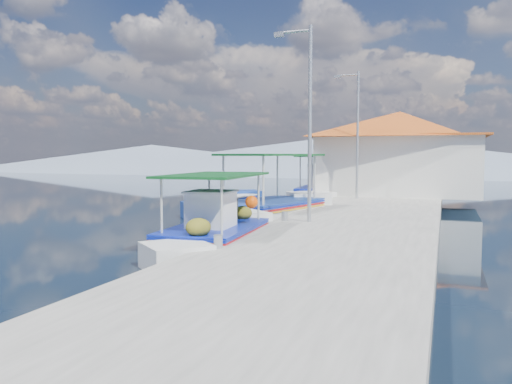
% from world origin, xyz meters
% --- Properties ---
extents(ground, '(160.00, 160.00, 0.00)m').
position_xyz_m(ground, '(0.00, 0.00, 0.00)').
color(ground, black).
rests_on(ground, ground).
extents(quay, '(5.00, 44.00, 0.50)m').
position_xyz_m(quay, '(5.90, 6.00, 0.25)').
color(quay, '#AEAAA2').
rests_on(quay, ground).
extents(bollards, '(0.20, 17.20, 0.30)m').
position_xyz_m(bollards, '(3.80, 5.25, 0.65)').
color(bollards, '#A5A8AD').
rests_on(bollards, quay).
extents(main_caique, '(2.37, 6.95, 2.30)m').
position_xyz_m(main_caique, '(2.70, -0.74, 0.44)').
color(main_caique, white).
rests_on(main_caique, ground).
extents(caique_green_canopy, '(3.71, 7.49, 2.91)m').
position_xyz_m(caique_green_canopy, '(2.24, 5.26, 0.43)').
color(caique_green_canopy, white).
rests_on(caique_green_canopy, ground).
extents(caique_blue_hull, '(2.13, 6.18, 1.10)m').
position_xyz_m(caique_blue_hull, '(-0.79, 7.59, 0.30)').
color(caique_blue_hull, navy).
rests_on(caique_blue_hull, ground).
extents(caique_far, '(2.79, 8.06, 2.83)m').
position_xyz_m(caique_far, '(2.16, 14.46, 0.52)').
color(caique_far, white).
rests_on(caique_far, ground).
extents(harbor_building, '(10.49, 10.49, 4.40)m').
position_xyz_m(harbor_building, '(6.20, 15.00, 2.78)').
color(harbor_building, silver).
rests_on(harbor_building, quay).
extents(lamp_post_near, '(1.21, 0.14, 6.00)m').
position_xyz_m(lamp_post_near, '(4.51, 2.00, 3.85)').
color(lamp_post_near, '#A5A8AD').
rests_on(lamp_post_near, quay).
extents(lamp_post_far, '(1.21, 0.14, 6.00)m').
position_xyz_m(lamp_post_far, '(4.51, 11.00, 3.85)').
color(lamp_post_far, '#A5A8AD').
rests_on(lamp_post_far, quay).
extents(mountain_ridge, '(171.40, 96.00, 5.50)m').
position_xyz_m(mountain_ridge, '(6.54, 56.00, 2.04)').
color(mountain_ridge, gray).
rests_on(mountain_ridge, ground).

